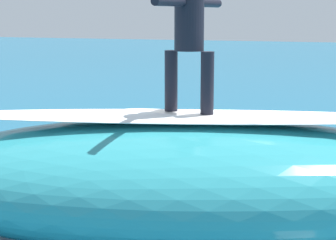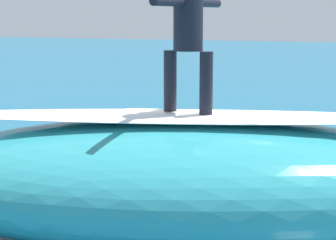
{
  "view_description": "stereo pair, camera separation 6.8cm",
  "coord_description": "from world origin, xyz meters",
  "px_view_note": "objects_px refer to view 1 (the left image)",
  "views": [
    {
      "loc": [
        -2.75,
        8.83,
        2.92
      ],
      "look_at": [
        0.73,
        0.3,
        1.31
      ],
      "focal_mm": 63.87,
      "sensor_mm": 36.0,
      "label": 1
    },
    {
      "loc": [
        -2.81,
        8.8,
        2.92
      ],
      "look_at": [
        0.73,
        0.3,
        1.31
      ],
      "focal_mm": 63.87,
      "sensor_mm": 36.0,
      "label": 2
    }
  ],
  "objects_px": {
    "surfer_riding": "(189,33)",
    "surfboard_paddling": "(154,170)",
    "surfboard_riding": "(189,116)",
    "surfer_paddling": "(160,160)"
  },
  "relations": [
    {
      "from": "surfboard_paddling",
      "to": "surfer_paddling",
      "type": "relative_size",
      "value": 1.43
    },
    {
      "from": "surfboard_riding",
      "to": "surfer_riding",
      "type": "relative_size",
      "value": 1.2
    },
    {
      "from": "surfboard_riding",
      "to": "surfboard_paddling",
      "type": "xyz_separation_m",
      "value": [
        1.81,
        -3.05,
        -1.63
      ]
    },
    {
      "from": "surfer_riding",
      "to": "surfer_paddling",
      "type": "height_order",
      "value": "surfer_riding"
    },
    {
      "from": "surfer_paddling",
      "to": "surfer_riding",
      "type": "bearing_deg",
      "value": 66.74
    },
    {
      "from": "surfboard_riding",
      "to": "surfboard_paddling",
      "type": "relative_size",
      "value": 0.96
    },
    {
      "from": "surfer_riding",
      "to": "surfboard_paddling",
      "type": "xyz_separation_m",
      "value": [
        1.81,
        -3.05,
        -2.68
      ]
    },
    {
      "from": "surfboard_riding",
      "to": "surfer_riding",
      "type": "height_order",
      "value": "surfer_riding"
    },
    {
      "from": "surfer_riding",
      "to": "surfer_paddling",
      "type": "bearing_deg",
      "value": -53.12
    },
    {
      "from": "surfboard_riding",
      "to": "surfer_paddling",
      "type": "xyz_separation_m",
      "value": [
        1.73,
        -3.16,
        -1.46
      ]
    }
  ]
}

